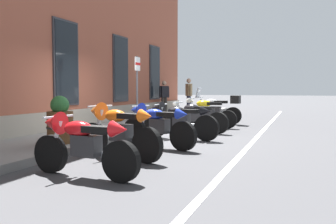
{
  "coord_description": "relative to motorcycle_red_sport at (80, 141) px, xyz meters",
  "views": [
    {
      "loc": [
        -9.36,
        -4.33,
        1.33
      ],
      "look_at": [
        1.43,
        -0.45,
        0.62
      ],
      "focal_mm": 39.67,
      "sensor_mm": 36.0,
      "label": 1
    }
  ],
  "objects": [
    {
      "name": "ground_plane",
      "position": [
        4.58,
        1.2,
        -0.54
      ],
      "size": [
        140.0,
        140.0,
        0.0
      ],
      "primitive_type": "plane",
      "color": "#38383A"
    },
    {
      "name": "sidewalk",
      "position": [
        4.58,
        2.33,
        -0.46
      ],
      "size": [
        27.12,
        2.27,
        0.16
      ],
      "primitive_type": "cube",
      "color": "slate",
      "rests_on": "ground_plane"
    },
    {
      "name": "lane_stripe",
      "position": [
        4.58,
        -2.0,
        -0.54
      ],
      "size": [
        27.12,
        0.12,
        0.01
      ],
      "primitive_type": "cube",
      "color": "silver",
      "rests_on": "ground_plane"
    },
    {
      "name": "motorcycle_red_sport",
      "position": [
        0.0,
        0.0,
        0.0
      ],
      "size": [
        0.62,
        1.96,
        0.98
      ],
      "color": "black",
      "rests_on": "ground_plane"
    },
    {
      "name": "motorcycle_orange_sport",
      "position": [
        1.53,
        0.19,
        0.04
      ],
      "size": [
        0.85,
        2.01,
        1.07
      ],
      "color": "black",
      "rests_on": "ground_plane"
    },
    {
      "name": "motorcycle_blue_sport",
      "position": [
        2.97,
        -0.04,
        0.01
      ],
      "size": [
        0.79,
        1.97,
        1.01
      ],
      "color": "black",
      "rests_on": "ground_plane"
    },
    {
      "name": "motorcycle_black_sport",
      "position": [
        4.53,
        -0.04,
        0.0
      ],
      "size": [
        0.68,
        2.19,
        0.99
      ],
      "color": "black",
      "rests_on": "ground_plane"
    },
    {
      "name": "motorcycle_black_naked",
      "position": [
        6.08,
        -0.07,
        -0.07
      ],
      "size": [
        0.64,
        2.16,
        0.93
      ],
      "color": "black",
      "rests_on": "ground_plane"
    },
    {
      "name": "motorcycle_yellow_naked",
      "position": [
        7.56,
        -0.07,
        -0.05
      ],
      "size": [
        0.62,
        2.1,
        1.02
      ],
      "color": "black",
      "rests_on": "ground_plane"
    },
    {
      "name": "motorcycle_silver_touring",
      "position": [
        9.12,
        -0.1,
        0.03
      ],
      "size": [
        0.62,
        2.14,
        1.38
      ],
      "color": "black",
      "rests_on": "ground_plane"
    },
    {
      "name": "pedestrian_dark_jacket",
      "position": [
        11.84,
        3.04,
        0.48
      ],
      "size": [
        0.51,
        0.38,
        1.56
      ],
      "color": "#38332D",
      "rests_on": "sidewalk"
    },
    {
      "name": "pedestrian_tan_coat",
      "position": [
        12.55,
        2.03,
        0.57
      ],
      "size": [
        0.48,
        0.4,
        1.69
      ],
      "color": "#2D3351",
      "rests_on": "sidewalk"
    },
    {
      "name": "parking_sign",
      "position": [
        6.27,
        1.91,
        1.07
      ],
      "size": [
        0.36,
        0.07,
        2.24
      ],
      "color": "#4C4C51",
      "rests_on": "sidewalk"
    },
    {
      "name": "barrel_planter",
      "position": [
        1.94,
        1.76,
        0.07
      ],
      "size": [
        0.59,
        0.59,
        1.03
      ],
      "color": "brown",
      "rests_on": "sidewalk"
    }
  ]
}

